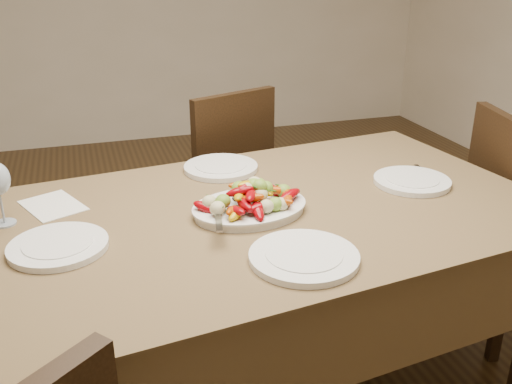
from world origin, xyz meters
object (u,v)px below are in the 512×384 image
Objects in this scene: plate_left at (58,246)px; plate_right at (412,181)px; dining_table at (256,313)px; chair_far at (212,184)px; plate_near at (304,257)px; plate_far at (221,168)px; serving_platter at (250,210)px.

plate_right is at bearing 6.18° from plate_left.
plate_left is at bearing -172.33° from dining_table.
plate_near is (-0.05, -1.27, 0.29)m from chair_far.
plate_far is (0.57, 0.46, 0.00)m from plate_left.
chair_far reaches higher than plate_far.
chair_far is at bearing 87.77° from plate_near.
plate_right and plate_near have the same top height.
plate_left is 1.17m from plate_right.
plate_left is at bearing -141.22° from plate_far.
chair_far is 2.73× the size of serving_platter.
plate_near is at bearing -85.68° from dining_table.
plate_left is 1.01× the size of plate_right.
plate_left is at bearing -173.82° from plate_right.
plate_near is (0.04, -0.71, 0.00)m from plate_far.
chair_far is 3.63× the size of plate_right.
plate_near is at bearing 66.81° from chair_far.
plate_near is at bearing -145.58° from plate_right.
serving_platter is 1.28× the size of plate_far.
serving_platter reaches higher than plate_left.
plate_left is at bearing 157.31° from plate_near.
chair_far is 3.51× the size of plate_far.
plate_far is at bearing 93.33° from plate_near.
plate_left and plate_far have the same top height.
plate_near is at bearing -86.67° from plate_far.
plate_right is 0.91× the size of plate_near.
serving_platter is 0.61m from plate_right.
plate_far reaches higher than dining_table.
plate_left is (-0.56, -0.06, -0.00)m from serving_platter.
plate_right is (0.51, -0.89, 0.29)m from chair_far.
plate_right is at bearing 4.68° from dining_table.
serving_platter is 0.39m from plate_far.
dining_table is 6.93× the size of plate_left.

